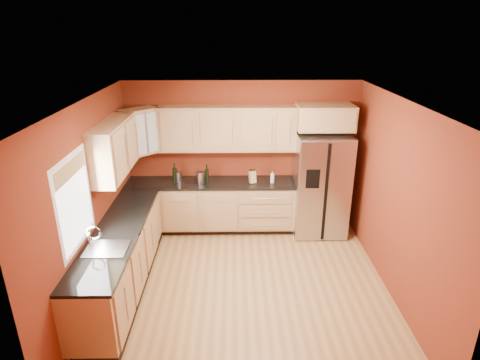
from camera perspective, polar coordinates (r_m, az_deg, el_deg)
The scene contains 23 objects.
floor at distance 5.88m, azimuth 0.62°, elevation -14.80°, with size 4.00×4.00×0.00m, color #A4703F.
ceiling at distance 4.83m, azimuth 0.75°, elevation 10.97°, with size 4.00×4.00×0.00m, color silver.
wall_back at distance 7.09m, azimuth 0.25°, elevation 3.54°, with size 4.00×0.04×2.60m, color maroon.
wall_front at distance 3.50m, azimuth 1.60°, elevation -16.94°, with size 4.00×0.04×2.60m, color maroon.
wall_left at distance 5.54m, azimuth -20.49°, elevation -3.14°, with size 0.04×4.00×2.60m, color maroon.
wall_right at distance 5.64m, azimuth 21.47°, elevation -2.85°, with size 0.04×4.00×2.60m, color maroon.
base_cabinets_back at distance 7.14m, azimuth -4.15°, elevation -3.82°, with size 2.90×0.60×0.88m, color tan.
base_cabinets_left at distance 5.85m, azimuth -16.58°, elevation -10.87°, with size 0.60×2.80×0.88m, color tan.
countertop_back at distance 6.94m, azimuth -4.25°, elevation -0.42°, with size 2.90×0.62×0.04m, color black.
countertop_left at distance 5.62m, azimuth -16.97°, elevation -6.89°, with size 0.62×2.80×0.04m, color black.
upper_cabinets_back at distance 6.79m, azimuth -1.85°, elevation 7.32°, with size 2.30×0.33×0.75m, color tan.
upper_cabinets_left at distance 5.96m, azimuth -17.47°, elevation 4.34°, with size 0.33×1.35×0.75m, color tan.
corner_upper_cabinet at distance 6.80m, azimuth -14.00°, elevation 6.72°, with size 0.62×0.33×0.75m, color tan.
over_fridge_cabinet at distance 6.77m, azimuth 11.95°, elevation 8.79°, with size 0.92×0.60×0.40m, color tan.
refrigerator at distance 7.03m, azimuth 11.37°, elevation -0.60°, with size 0.90×0.75×1.78m, color #AEAEB2.
window at distance 5.01m, azimuth -22.43°, elevation -2.89°, with size 0.03×0.90×1.00m, color white.
sink_faucet at distance 5.12m, azimuth -18.62°, elevation -7.84°, with size 0.50×0.42×0.30m, color silver, non-canonical shape.
canister_left at distance 7.00m, azimuth -8.72°, elevation 0.49°, with size 0.11×0.11×0.17m, color #AEAEB2.
canister_right at distance 6.84m, azimuth -5.64°, elevation 0.33°, with size 0.13×0.13×0.21m, color #AEAEB2.
wine_bottle_a at distance 6.87m, azimuth -4.74°, elevation 0.91°, with size 0.07×0.07×0.32m, color black, non-canonical shape.
wine_bottle_b at distance 6.96m, azimuth -9.27°, elevation 1.07°, with size 0.08×0.08×0.34m, color black, non-canonical shape.
knife_block at distance 6.85m, azimuth 1.77°, elevation 0.44°, with size 0.10×0.09×0.21m, color tan.
soap_dispenser at distance 6.87m, azimuth 4.61°, elevation 0.40°, with size 0.07×0.07×0.20m, color silver.
Camera 1 is at (-0.14, -4.75, 3.47)m, focal length 30.00 mm.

